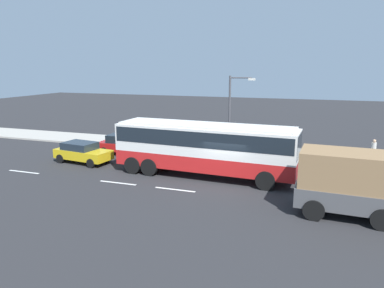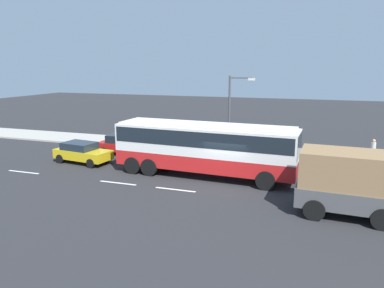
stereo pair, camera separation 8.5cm
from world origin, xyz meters
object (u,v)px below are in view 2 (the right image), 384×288
car_red_compact (125,144)px  street_lamp (232,109)px  cargo_truck (382,185)px  car_yellow_taxi (82,152)px  coach_bus (205,144)px  pedestrian_near_curb (373,149)px

car_red_compact → street_lamp: bearing=14.1°
cargo_truck → car_yellow_taxi: (-18.64, 4.08, -0.83)m
car_red_compact → cargo_truck: bearing=-24.8°
coach_bus → car_yellow_taxi: bearing=-178.6°
coach_bus → car_red_compact: bearing=157.8°
cargo_truck → pedestrian_near_curb: cargo_truck is taller
coach_bus → street_lamp: street_lamp is taller
street_lamp → pedestrian_near_curb: bearing=3.9°
car_yellow_taxi → street_lamp: bearing=37.2°
pedestrian_near_curb → street_lamp: 10.32m
coach_bus → cargo_truck: coach_bus is taller
street_lamp → coach_bus: bearing=-94.2°
car_red_compact → street_lamp: 8.81m
car_red_compact → car_yellow_taxi: bearing=-117.4°
coach_bus → pedestrian_near_curb: coach_bus is taller
pedestrian_near_curb → street_lamp: bearing=102.5°
car_yellow_taxi → coach_bus: bearing=5.9°
car_yellow_taxi → car_red_compact: (1.62, 3.32, 0.03)m
cargo_truck → car_yellow_taxi: 19.10m
car_yellow_taxi → car_red_compact: size_ratio=1.03×
car_yellow_taxi → pedestrian_near_curb: size_ratio=2.60×
pedestrian_near_curb → car_yellow_taxi: bearing=116.2°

